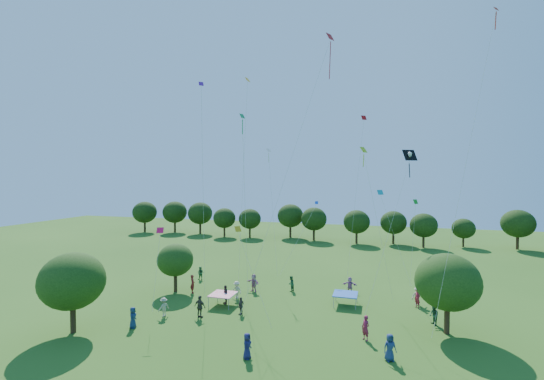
% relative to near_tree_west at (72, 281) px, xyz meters
% --- Properties ---
extents(near_tree_west, '(4.82, 4.82, 6.19)m').
position_rel_near_tree_west_xyz_m(near_tree_west, '(0.00, 0.00, 0.00)').
color(near_tree_west, '#422B19').
rests_on(near_tree_west, ground).
extents(near_tree_north, '(3.74, 3.74, 5.04)m').
position_rel_near_tree_west_xyz_m(near_tree_north, '(2.21, 11.11, -0.67)').
color(near_tree_north, '#422B19').
rests_on(near_tree_north, ground).
extents(near_tree_east, '(4.78, 4.78, 6.16)m').
position_rel_near_tree_west_xyz_m(near_tree_east, '(27.65, 7.89, -0.02)').
color(near_tree_east, '#422B19').
rests_on(near_tree_east, ground).
extents(treeline, '(88.01, 8.77, 6.77)m').
position_rel_near_tree_west_xyz_m(treeline, '(12.87, 46.20, 0.08)').
color(treeline, '#422B19').
rests_on(treeline, ground).
extents(tent_red_stripe, '(2.20, 2.20, 1.10)m').
position_rel_near_tree_west_xyz_m(tent_red_stripe, '(8.66, 8.73, -2.98)').
color(tent_red_stripe, '#E71B43').
rests_on(tent_red_stripe, ground).
extents(tent_blue, '(2.20, 2.20, 1.10)m').
position_rel_near_tree_west_xyz_m(tent_blue, '(19.65, 12.01, -2.98)').
color(tent_blue, '#1B51B5').
rests_on(tent_blue, ground).
extents(crowd_person_0, '(0.66, 0.91, 1.67)m').
position_rel_near_tree_west_xyz_m(crowd_person_0, '(3.86, 2.04, -3.18)').
color(crowd_person_0, navy).
rests_on(crowd_person_0, ground).
extents(crowd_person_1, '(0.80, 0.83, 1.89)m').
position_rel_near_tree_west_xyz_m(crowd_person_1, '(4.15, 11.20, -3.07)').
color(crowd_person_1, maroon).
rests_on(crowd_person_1, ground).
extents(crowd_person_2, '(0.70, 0.91, 1.63)m').
position_rel_near_tree_west_xyz_m(crowd_person_2, '(26.94, 9.31, -3.20)').
color(crowd_person_2, '#225134').
rests_on(crowd_person_2, ground).
extents(crowd_person_3, '(1.22, 0.82, 1.71)m').
position_rel_near_tree_west_xyz_m(crowd_person_3, '(9.16, 10.91, -3.16)').
color(crowd_person_3, '#BCB496').
rests_on(crowd_person_3, ground).
extents(crowd_person_4, '(1.19, 0.72, 1.90)m').
position_rel_near_tree_west_xyz_m(crowd_person_4, '(8.01, 5.42, -3.07)').
color(crowd_person_4, '#3F3B33').
rests_on(crowd_person_4, ground).
extents(crowd_person_5, '(1.82, 1.32, 1.85)m').
position_rel_near_tree_west_xyz_m(crowd_person_5, '(10.06, 13.42, -3.09)').
color(crowd_person_5, '#AB6388').
rests_on(crowd_person_5, ground).
extents(crowd_person_6, '(0.99, 0.80, 1.76)m').
position_rel_near_tree_west_xyz_m(crowd_person_6, '(23.33, 2.34, -3.13)').
color(crowd_person_6, navy).
rests_on(crowd_person_6, ground).
extents(crowd_person_7, '(0.71, 0.73, 1.66)m').
position_rel_near_tree_west_xyz_m(crowd_person_7, '(26.07, 13.21, -3.18)').
color(crowd_person_7, maroon).
rests_on(crowd_person_7, ground).
extents(crowd_person_8, '(0.62, 0.88, 1.61)m').
position_rel_near_tree_west_xyz_m(crowd_person_8, '(13.81, 14.61, -3.21)').
color(crowd_person_8, '#235132').
rests_on(crowd_person_8, ground).
extents(crowd_person_9, '(0.84, 1.17, 1.64)m').
position_rel_near_tree_west_xyz_m(crowd_person_9, '(4.88, 4.79, -3.19)').
color(crowd_person_9, '#A3A082').
rests_on(crowd_person_9, ground).
extents(crowd_person_10, '(0.98, 1.11, 1.76)m').
position_rel_near_tree_west_xyz_m(crowd_person_10, '(8.69, 9.24, -3.14)').
color(crowd_person_10, '#3A312E').
rests_on(crowd_person_10, ground).
extents(crowd_person_11, '(1.54, 0.64, 1.61)m').
position_rel_near_tree_west_xyz_m(crowd_person_11, '(19.77, 15.94, -3.21)').
color(crowd_person_11, '#A862A3').
rests_on(crowd_person_11, ground).
extents(crowd_person_12, '(0.52, 0.87, 1.69)m').
position_rel_near_tree_west_xyz_m(crowd_person_12, '(14.28, -0.01, -3.17)').
color(crowd_person_12, '#1D1B51').
rests_on(crowd_person_12, ground).
extents(crowd_person_13, '(0.80, 0.78, 1.82)m').
position_rel_near_tree_west_xyz_m(crowd_person_13, '(21.71, 4.97, -3.10)').
color(crowd_person_13, maroon).
rests_on(crowd_person_13, ground).
extents(crowd_person_14, '(0.79, 0.46, 1.54)m').
position_rel_near_tree_west_xyz_m(crowd_person_14, '(2.70, 15.78, -3.24)').
color(crowd_person_14, '#265933').
rests_on(crowd_person_14, ground).
extents(crowd_person_15, '(1.25, 0.88, 1.75)m').
position_rel_near_tree_west_xyz_m(crowd_person_15, '(26.13, 13.88, -3.14)').
color(crowd_person_15, '#A29982').
rests_on(crowd_person_15, ground).
extents(crowd_person_16, '(0.56, 0.96, 1.54)m').
position_rel_near_tree_west_xyz_m(crowd_person_16, '(11.11, 7.07, -3.25)').
color(crowd_person_16, '#483C39').
rests_on(crowd_person_16, ground).
extents(pirate_kite, '(4.20, 6.81, 13.00)m').
position_rel_near_tree_west_xyz_m(pirate_kite, '(24.90, 9.88, 9.49)').
color(pirate_kite, black).
extents(red_high_kite, '(6.47, 5.59, 22.70)m').
position_rel_near_tree_west_xyz_m(red_high_kite, '(17.45, 7.63, 15.34)').
color(red_high_kite, red).
extents(small_kite_0, '(1.75, 4.06, 17.47)m').
position_rel_near_tree_west_xyz_m(small_kite_0, '(20.59, 18.07, 10.41)').
color(small_kite_0, '#BA0B0A').
extents(small_kite_1, '(4.59, 3.90, 22.77)m').
position_rel_near_tree_west_xyz_m(small_kite_1, '(28.95, 6.11, 12.30)').
color(small_kite_1, red).
extents(small_kite_2, '(2.87, 1.96, 13.21)m').
position_rel_near_tree_west_xyz_m(small_kite_2, '(21.72, 9.05, 8.00)').
color(small_kite_2, '#AEC811').
extents(small_kite_3, '(0.73, 2.94, 15.65)m').
position_rel_near_tree_west_xyz_m(small_kite_3, '(12.13, 5.17, 8.73)').
color(small_kite_3, '#188744').
extents(small_kite_4, '(3.57, 4.21, 7.90)m').
position_rel_near_tree_west_xyz_m(small_kite_4, '(14.77, 18.68, 2.99)').
color(small_kite_4, blue).
extents(small_kite_5, '(0.49, 1.19, 18.32)m').
position_rel_near_tree_west_xyz_m(small_kite_5, '(8.76, 4.60, 9.28)').
color(small_kite_5, '#6A1A9C').
extents(small_kite_6, '(2.72, 5.04, 14.19)m').
position_rel_near_tree_west_xyz_m(small_kite_6, '(10.14, 19.28, 8.17)').
color(small_kite_6, silver).
extents(small_kite_7, '(3.37, 2.10, 9.36)m').
position_rel_near_tree_west_xyz_m(small_kite_7, '(23.17, 17.12, 4.98)').
color(small_kite_7, '#0B90A8').
extents(small_kite_8, '(1.14, 2.70, 6.37)m').
position_rel_near_tree_west_xyz_m(small_kite_8, '(4.67, 4.55, 2.67)').
color(small_kite_8, '#F60E4A').
extents(small_kite_9, '(0.48, 2.87, 21.23)m').
position_rel_near_tree_west_xyz_m(small_kite_9, '(9.12, 13.58, 13.01)').
color(small_kite_9, orange).
extents(small_kite_10, '(2.97, 0.67, 7.08)m').
position_rel_near_tree_west_xyz_m(small_kite_10, '(13.10, 2.52, 2.92)').
color(small_kite_10, orange).
extents(small_kite_11, '(0.65, 0.71, 8.57)m').
position_rel_near_tree_west_xyz_m(small_kite_11, '(25.88, 15.00, 4.07)').
color(small_kite_11, '#18871B').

